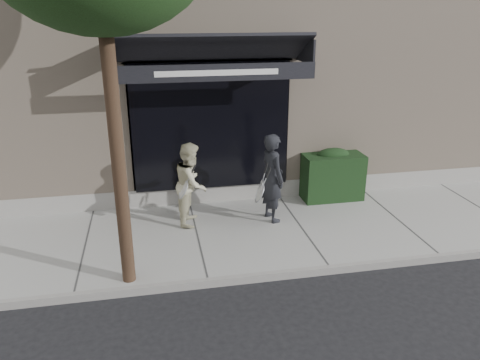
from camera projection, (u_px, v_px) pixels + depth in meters
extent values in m
plane|color=black|center=(300.00, 231.00, 9.08)|extent=(80.00, 80.00, 0.00)
cube|color=#A4A49F|center=(300.00, 229.00, 9.06)|extent=(20.00, 3.00, 0.12)
cube|color=gray|center=(330.00, 270.00, 7.63)|extent=(20.00, 0.10, 0.14)
cube|color=#C5AE96|center=(248.00, 59.00, 12.72)|extent=(14.00, 7.00, 5.50)
cube|color=gray|center=(277.00, 188.00, 10.56)|extent=(14.02, 0.42, 0.50)
cube|color=black|center=(211.00, 126.00, 9.61)|extent=(3.20, 0.30, 2.60)
cube|color=gray|center=(131.00, 128.00, 9.46)|extent=(0.08, 0.40, 2.60)
cube|color=gray|center=(284.00, 121.00, 10.04)|extent=(0.08, 0.40, 2.60)
cube|color=gray|center=(208.00, 58.00, 9.28)|extent=(3.36, 0.40, 0.12)
cube|color=black|center=(213.00, 47.00, 8.55)|extent=(3.60, 1.03, 0.55)
cube|color=black|center=(217.00, 73.00, 8.22)|extent=(3.60, 0.05, 0.30)
cube|color=white|center=(218.00, 73.00, 8.19)|extent=(2.20, 0.01, 0.10)
cube|color=black|center=(113.00, 54.00, 8.25)|extent=(0.04, 1.00, 0.45)
cube|color=black|center=(306.00, 50.00, 8.90)|extent=(0.04, 1.00, 0.45)
cube|color=black|center=(332.00, 176.00, 10.22)|extent=(1.30, 0.70, 1.00)
ellipsoid|color=black|center=(333.00, 154.00, 10.04)|extent=(0.71, 0.38, 0.27)
cylinder|color=black|center=(116.00, 137.00, 6.47)|extent=(0.20, 0.20, 4.80)
imported|color=black|center=(272.00, 178.00, 9.03)|extent=(0.56, 0.72, 1.75)
torus|color=silver|center=(260.00, 189.00, 8.72)|extent=(0.15, 0.32, 0.30)
cylinder|color=silver|center=(260.00, 189.00, 8.72)|extent=(0.11, 0.28, 0.26)
cylinder|color=silver|center=(260.00, 189.00, 8.72)|extent=(0.18, 0.05, 0.06)
cylinder|color=black|center=(260.00, 189.00, 8.72)|extent=(0.20, 0.07, 0.08)
torus|color=silver|center=(260.00, 193.00, 8.62)|extent=(0.15, 0.31, 0.29)
cylinder|color=silver|center=(260.00, 193.00, 8.62)|extent=(0.11, 0.27, 0.25)
cylinder|color=silver|center=(260.00, 193.00, 8.62)|extent=(0.17, 0.02, 0.09)
cylinder|color=black|center=(260.00, 193.00, 8.62)|extent=(0.20, 0.04, 0.11)
imported|color=beige|center=(191.00, 184.00, 8.94)|extent=(0.79, 0.91, 1.61)
torus|color=silver|center=(183.00, 190.00, 8.67)|extent=(0.20, 0.32, 0.28)
cylinder|color=silver|center=(183.00, 190.00, 8.67)|extent=(0.16, 0.28, 0.24)
cylinder|color=silver|center=(183.00, 190.00, 8.67)|extent=(0.17, 0.04, 0.10)
cylinder|color=black|center=(183.00, 190.00, 8.67)|extent=(0.19, 0.06, 0.12)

